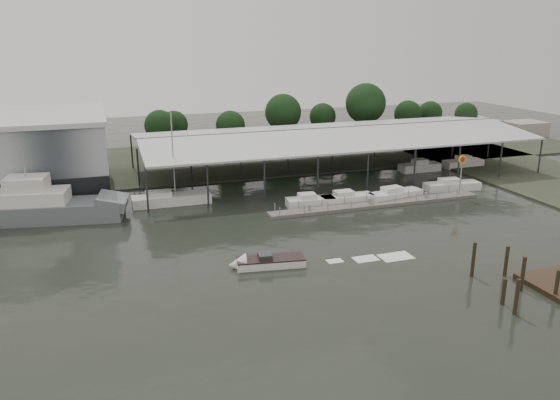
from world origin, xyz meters
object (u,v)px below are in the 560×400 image
object	(u,v)px
grey_trawler	(41,207)
white_sailboat	(170,199)
shell_fuel_sign	(462,168)
speedboat_underway	(264,262)

from	to	relation	value
grey_trawler	white_sailboat	distance (m)	14.76
shell_fuel_sign	grey_trawler	size ratio (longest dim) A/B	0.29
shell_fuel_sign	white_sailboat	world-z (taller)	white_sailboat
shell_fuel_sign	grey_trawler	xyz separation A→B (m)	(-50.69, 7.44, -2.35)
shell_fuel_sign	white_sailboat	size ratio (longest dim) A/B	0.48
speedboat_underway	shell_fuel_sign	bearing A→B (deg)	-148.14
shell_fuel_sign	speedboat_underway	world-z (taller)	shell_fuel_sign
grey_trawler	white_sailboat	world-z (taller)	white_sailboat
grey_trawler	white_sailboat	bearing A→B (deg)	15.86
white_sailboat	speedboat_underway	bearing A→B (deg)	-75.82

